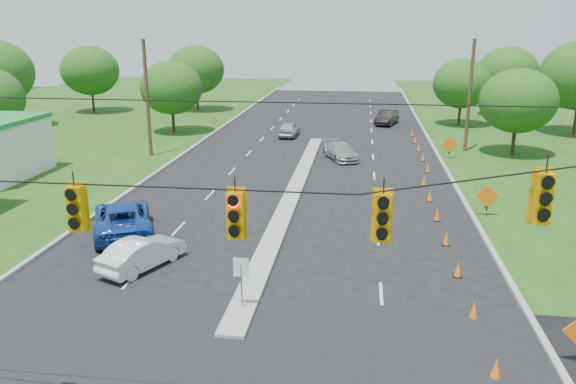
# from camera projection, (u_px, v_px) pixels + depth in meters

# --- Properties ---
(curb_left) EXTENTS (0.25, 110.00, 0.16)m
(curb_left) POSITION_uv_depth(u_px,v_px,m) (180.00, 157.00, 44.28)
(curb_left) COLOR gray
(curb_left) RESTS_ON ground
(curb_right) EXTENTS (0.25, 110.00, 0.16)m
(curb_right) POSITION_uv_depth(u_px,v_px,m) (443.00, 165.00, 41.73)
(curb_right) COLOR gray
(curb_right) RESTS_ON ground
(median) EXTENTS (1.00, 34.00, 0.18)m
(median) POSITION_uv_depth(u_px,v_px,m) (293.00, 194.00, 34.44)
(median) COLOR gray
(median) RESTS_ON ground
(median_sign) EXTENTS (0.55, 0.06, 2.05)m
(median_sign) POSITION_uv_depth(u_px,v_px,m) (241.00, 274.00, 19.76)
(median_sign) COLOR gray
(median_sign) RESTS_ON ground
(signal_span) EXTENTS (25.60, 0.32, 9.00)m
(signal_span) POSITION_uv_depth(u_px,v_px,m) (167.00, 260.00, 12.12)
(signal_span) COLOR #422D1C
(signal_span) RESTS_ON ground
(utility_pole_far_left) EXTENTS (0.28, 0.28, 9.00)m
(utility_pole_far_left) POSITION_uv_depth(u_px,v_px,m) (147.00, 99.00, 43.32)
(utility_pole_far_left) COLOR #422D1C
(utility_pole_far_left) RESTS_ON ground
(utility_pole_far_right) EXTENTS (0.28, 0.28, 9.00)m
(utility_pole_far_right) POSITION_uv_depth(u_px,v_px,m) (470.00, 97.00, 44.91)
(utility_pole_far_right) COLOR #422D1C
(utility_pole_far_right) RESTS_ON ground
(cone_0) EXTENTS (0.32, 0.32, 0.70)m
(cone_0) POSITION_uv_depth(u_px,v_px,m) (496.00, 368.00, 16.19)
(cone_0) COLOR orange
(cone_0) RESTS_ON ground
(cone_1) EXTENTS (0.32, 0.32, 0.70)m
(cone_1) POSITION_uv_depth(u_px,v_px,m) (474.00, 310.00, 19.52)
(cone_1) COLOR orange
(cone_1) RESTS_ON ground
(cone_2) EXTENTS (0.32, 0.32, 0.70)m
(cone_2) POSITION_uv_depth(u_px,v_px,m) (458.00, 269.00, 22.85)
(cone_2) COLOR orange
(cone_2) RESTS_ON ground
(cone_3) EXTENTS (0.32, 0.32, 0.70)m
(cone_3) POSITION_uv_depth(u_px,v_px,m) (446.00, 238.00, 26.18)
(cone_3) COLOR orange
(cone_3) RESTS_ON ground
(cone_4) EXTENTS (0.32, 0.32, 0.70)m
(cone_4) POSITION_uv_depth(u_px,v_px,m) (437.00, 214.00, 29.51)
(cone_4) COLOR orange
(cone_4) RESTS_ON ground
(cone_5) EXTENTS (0.32, 0.32, 0.70)m
(cone_5) POSITION_uv_depth(u_px,v_px,m) (430.00, 196.00, 32.84)
(cone_5) COLOR orange
(cone_5) RESTS_ON ground
(cone_6) EXTENTS (0.32, 0.32, 0.70)m
(cone_6) POSITION_uv_depth(u_px,v_px,m) (424.00, 180.00, 36.17)
(cone_6) COLOR orange
(cone_6) RESTS_ON ground
(cone_7) EXTENTS (0.32, 0.32, 0.70)m
(cone_7) POSITION_uv_depth(u_px,v_px,m) (428.00, 168.00, 39.42)
(cone_7) COLOR orange
(cone_7) RESTS_ON ground
(cone_8) EXTENTS (0.32, 0.32, 0.70)m
(cone_8) POSITION_uv_depth(u_px,v_px,m) (423.00, 157.00, 42.75)
(cone_8) COLOR orange
(cone_8) RESTS_ON ground
(cone_9) EXTENTS (0.32, 0.32, 0.70)m
(cone_9) POSITION_uv_depth(u_px,v_px,m) (419.00, 147.00, 46.08)
(cone_9) COLOR orange
(cone_9) RESTS_ON ground
(cone_10) EXTENTS (0.32, 0.32, 0.70)m
(cone_10) POSITION_uv_depth(u_px,v_px,m) (415.00, 139.00, 49.41)
(cone_10) COLOR orange
(cone_10) RESTS_ON ground
(cone_11) EXTENTS (0.32, 0.32, 0.70)m
(cone_11) POSITION_uv_depth(u_px,v_px,m) (412.00, 132.00, 52.74)
(cone_11) COLOR orange
(cone_11) RESTS_ON ground
(work_sign_1) EXTENTS (1.27, 0.58, 1.37)m
(work_sign_1) POSITION_uv_depth(u_px,v_px,m) (487.00, 197.00, 29.92)
(work_sign_1) COLOR black
(work_sign_1) RESTS_ON ground
(work_sign_2) EXTENTS (1.27, 0.58, 1.37)m
(work_sign_2) POSITION_uv_depth(u_px,v_px,m) (450.00, 145.00, 43.23)
(work_sign_2) COLOR black
(work_sign_2) RESTS_ON ground
(tree_4) EXTENTS (6.72, 6.72, 7.84)m
(tree_4) POSITION_uv_depth(u_px,v_px,m) (90.00, 71.00, 66.08)
(tree_4) COLOR black
(tree_4) RESTS_ON ground
(tree_5) EXTENTS (5.88, 5.88, 6.86)m
(tree_5) POSITION_uv_depth(u_px,v_px,m) (171.00, 88.00, 53.07)
(tree_5) COLOR black
(tree_5) RESTS_ON ground
(tree_6) EXTENTS (6.72, 6.72, 7.84)m
(tree_6) POSITION_uv_depth(u_px,v_px,m) (196.00, 70.00, 67.41)
(tree_6) COLOR black
(tree_6) RESTS_ON ground
(tree_9) EXTENTS (5.88, 5.88, 6.86)m
(tree_9) POSITION_uv_depth(u_px,v_px,m) (518.00, 101.00, 43.57)
(tree_9) COLOR black
(tree_9) RESTS_ON ground
(tree_11) EXTENTS (6.72, 6.72, 7.84)m
(tree_11) POSITION_uv_depth(u_px,v_px,m) (507.00, 73.00, 62.86)
(tree_11) COLOR black
(tree_11) RESTS_ON ground
(tree_12) EXTENTS (5.88, 5.88, 6.86)m
(tree_12) POSITION_uv_depth(u_px,v_px,m) (462.00, 84.00, 57.14)
(tree_12) COLOR black
(tree_12) RESTS_ON ground
(white_sedan) EXTENTS (2.90, 4.24, 1.32)m
(white_sedan) POSITION_uv_depth(u_px,v_px,m) (142.00, 253.00, 23.67)
(white_sedan) COLOR white
(white_sedan) RESTS_ON ground
(blue_pickup) EXTENTS (4.81, 6.33, 1.60)m
(blue_pickup) POSITION_uv_depth(u_px,v_px,m) (123.00, 218.00, 27.59)
(blue_pickup) COLOR #183C9D
(blue_pickup) RESTS_ON ground
(silver_car_far) EXTENTS (3.32, 4.76, 1.28)m
(silver_car_far) POSITION_uv_depth(u_px,v_px,m) (340.00, 151.00, 43.33)
(silver_car_far) COLOR gray
(silver_car_far) RESTS_ON ground
(silver_car_oncoming) EXTENTS (1.82, 4.10, 1.37)m
(silver_car_oncoming) POSITION_uv_depth(u_px,v_px,m) (289.00, 129.00, 52.44)
(silver_car_oncoming) COLOR #A4A4A4
(silver_car_oncoming) RESTS_ON ground
(dark_car_receding) EXTENTS (2.81, 4.96, 1.55)m
(dark_car_receding) POSITION_uv_depth(u_px,v_px,m) (387.00, 117.00, 59.04)
(dark_car_receding) COLOR black
(dark_car_receding) RESTS_ON ground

